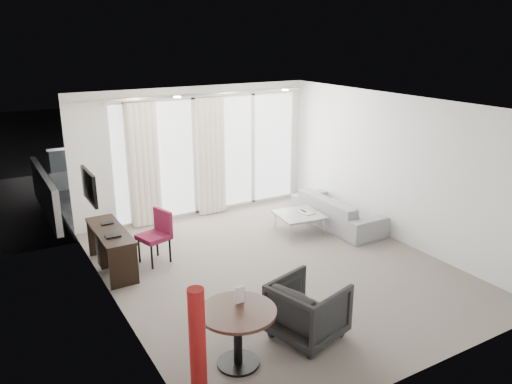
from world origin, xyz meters
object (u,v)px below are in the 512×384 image
desk (112,250)px  coffee_table (299,223)px  sofa (337,211)px  desk_chair (154,237)px  round_table (238,338)px  rattan_chair_b (230,165)px  tub_armchair (308,310)px  rattan_chair_a (221,169)px  red_lamp (198,350)px

desk → coffee_table: (3.44, -0.21, -0.15)m
coffee_table → sofa: 0.86m
desk_chair → coffee_table: bearing=-18.3°
desk → desk_chair: desk_chair is taller
desk → round_table: size_ratio=1.65×
sofa → rattan_chair_b: 3.88m
round_table → rattan_chair_b: 7.49m
tub_armchair → coffee_table: bearing=-48.8°
desk → coffee_table: bearing=-3.5°
tub_armchair → rattan_chair_a: bearing=-32.6°
round_table → coffee_table: bearing=45.4°
desk_chair → tub_armchair: desk_chair is taller
round_table → rattan_chair_a: (2.87, 6.18, 0.11)m
sofa → rattan_chair_a: rattan_chair_a is taller
rattan_chair_a → rattan_chair_b: 0.72m
rattan_chair_b → rattan_chair_a: bearing=-129.1°
desk_chair → sofa: bearing=-19.0°
desk → tub_armchair: 3.44m
red_lamp → rattan_chair_b: (4.02, 7.08, -0.26)m
desk → desk_chair: 0.68m
desk → sofa: desk is taller
red_lamp → rattan_chair_a: red_lamp is taller
round_table → sofa: 4.66m
desk → desk_chair: (0.66, -0.09, 0.10)m
round_table → sofa: round_table is taller
tub_armchair → rattan_chair_b: 7.04m
tub_armchair → rattan_chair_b: size_ratio=1.03×
desk → coffee_table: size_ratio=1.77×
desk_chair → red_lamp: red_lamp is taller
round_table → coffee_table: size_ratio=1.08×
tub_armchair → sofa: bearing=-60.0°
red_lamp → rattan_chair_a: 7.45m
round_table → tub_armchair: size_ratio=1.07×
desk_chair → sofa: 3.63m
desk_chair → coffee_table: size_ratio=1.08×
desk → round_table: round_table is taller
red_lamp → desk_chair: bearing=78.0°
desk_chair → rattan_chair_a: size_ratio=0.95×
rattan_chair_b → tub_armchair: bearing=-104.0°
round_table → rattan_chair_b: (3.38, 6.68, 0.05)m
red_lamp → rattan_chair_b: bearing=60.4°
tub_armchair → sofa: size_ratio=0.40×
round_table → red_lamp: bearing=-148.8°
rattan_chair_b → desk_chair: bearing=-126.2°
rattan_chair_a → desk_chair: bearing=-143.0°
tub_armchair → coffee_table: 3.41m
desk_chair → round_table: 3.02m
desk → rattan_chair_b: (3.96, 3.57, 0.06)m
rattan_chair_a → round_table: bearing=-126.5°
rattan_chair_b → sofa: bearing=-79.4°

